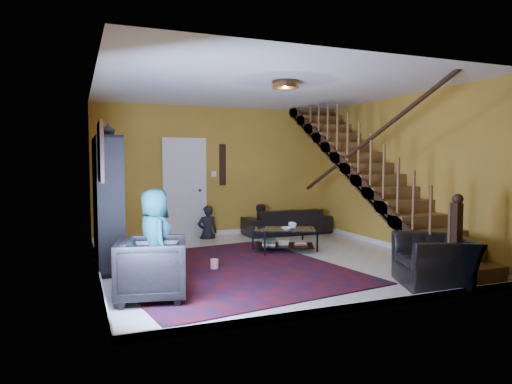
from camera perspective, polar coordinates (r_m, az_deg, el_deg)
floor at (r=7.62m, az=1.00°, el=-8.50°), size 5.50×5.50×0.00m
room at (r=8.49m, az=-10.92°, el=-6.93°), size 5.50×5.50×5.50m
staircase at (r=8.49m, az=14.37°, el=2.18°), size 0.95×5.02×3.18m
bookshelf at (r=7.51m, az=-18.04°, el=-1.43°), size 0.35×1.80×2.00m
door at (r=9.85m, az=-8.90°, el=0.32°), size 0.82×0.05×2.05m
framed_picture at (r=5.97m, az=-18.87°, el=4.75°), size 0.04×0.74×0.74m
wall_hanging at (r=10.06m, az=-4.20°, el=3.42°), size 0.14×0.03×0.90m
ceiling_fixture at (r=6.80m, az=3.69°, el=13.22°), size 0.40×0.40×0.10m
rug at (r=6.95m, az=-3.64°, el=-9.66°), size 3.73×4.11×0.02m
sofa at (r=10.24m, az=3.80°, el=-3.69°), size 1.93×0.78×0.56m
armchair_left at (r=5.58m, az=-12.83°, el=-9.37°), size 0.96×0.94×0.74m
armchair_right at (r=6.49m, az=21.50°, el=-8.06°), size 1.18×1.25×0.65m
person_adult_a at (r=9.68m, az=-6.10°, el=-5.07°), size 0.44×0.31×1.15m
person_adult_b at (r=10.06m, az=0.43°, el=-4.75°), size 0.58×0.47×1.14m
person_child at (r=5.94m, az=-12.54°, el=-5.81°), size 0.49×0.68×1.29m
coffee_table at (r=8.31m, az=3.61°, el=-5.81°), size 1.24×1.01×0.41m
cup_a at (r=8.43m, az=4.51°, el=-4.11°), size 0.16×0.16×0.10m
cup_b at (r=8.27m, az=4.75°, el=-4.27°), size 0.13×0.13×0.10m
bowl at (r=8.12m, az=3.95°, el=-4.59°), size 0.26×0.26×0.05m
vase at (r=7.00m, az=-17.98°, el=7.46°), size 0.18×0.18×0.19m
popcorn_bucket at (r=6.97m, az=-5.22°, el=-8.94°), size 0.15×0.15×0.14m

